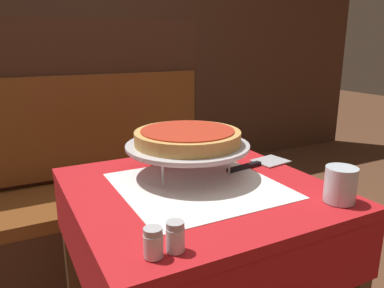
{
  "coord_description": "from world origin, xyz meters",
  "views": [
    {
      "loc": [
        -0.5,
        -0.91,
        1.14
      ],
      "look_at": [
        0.01,
        0.07,
        0.84
      ],
      "focal_mm": 35.0,
      "sensor_mm": 36.0,
      "label": 1
    }
  ],
  "objects_px": {
    "dining_table_rear": "(88,122)",
    "pizza_server": "(259,163)",
    "salt_shaker": "(153,243)",
    "pizza_pan_stand": "(188,147)",
    "booth_bench": "(93,206)",
    "pepper_shaker": "(175,236)",
    "water_glass_near": "(340,185)",
    "dining_table_front": "(198,222)",
    "condiment_caddy": "(102,103)",
    "deep_dish_pizza": "(188,137)"
  },
  "relations": [
    {
      "from": "dining_table_rear",
      "to": "deep_dish_pizza",
      "type": "distance_m",
      "value": 1.51
    },
    {
      "from": "pizza_pan_stand",
      "to": "condiment_caddy",
      "type": "distance_m",
      "value": 1.41
    },
    {
      "from": "dining_table_front",
      "to": "pizza_pan_stand",
      "type": "height_order",
      "value": "pizza_pan_stand"
    },
    {
      "from": "deep_dish_pizza",
      "to": "water_glass_near",
      "type": "relative_size",
      "value": 3.5
    },
    {
      "from": "dining_table_front",
      "to": "pizza_server",
      "type": "height_order",
      "value": "pizza_server"
    },
    {
      "from": "booth_bench",
      "to": "deep_dish_pizza",
      "type": "distance_m",
      "value": 0.9
    },
    {
      "from": "booth_bench",
      "to": "pizza_pan_stand",
      "type": "distance_m",
      "value": 0.89
    },
    {
      "from": "booth_bench",
      "to": "pizza_server",
      "type": "xyz_separation_m",
      "value": [
        0.42,
        -0.76,
        0.38
      ]
    },
    {
      "from": "condiment_caddy",
      "to": "dining_table_front",
      "type": "bearing_deg",
      "value": -93.85
    },
    {
      "from": "pepper_shaker",
      "to": "dining_table_front",
      "type": "bearing_deg",
      "value": 54.31
    },
    {
      "from": "pizza_pan_stand",
      "to": "deep_dish_pizza",
      "type": "distance_m",
      "value": 0.03
    },
    {
      "from": "pizza_server",
      "to": "pepper_shaker",
      "type": "height_order",
      "value": "pepper_shaker"
    },
    {
      "from": "salt_shaker",
      "to": "booth_bench",
      "type": "bearing_deg",
      "value": 83.93
    },
    {
      "from": "salt_shaker",
      "to": "pepper_shaker",
      "type": "xyz_separation_m",
      "value": [
        0.05,
        0.0,
        0.0
      ]
    },
    {
      "from": "pizza_server",
      "to": "booth_bench",
      "type": "bearing_deg",
      "value": 119.03
    },
    {
      "from": "dining_table_rear",
      "to": "salt_shaker",
      "type": "relative_size",
      "value": 12.3
    },
    {
      "from": "booth_bench",
      "to": "pizza_pan_stand",
      "type": "xyz_separation_m",
      "value": [
        0.16,
        -0.74,
        0.47
      ]
    },
    {
      "from": "deep_dish_pizza",
      "to": "salt_shaker",
      "type": "relative_size",
      "value": 5.38
    },
    {
      "from": "booth_bench",
      "to": "water_glass_near",
      "type": "distance_m",
      "value": 1.26
    },
    {
      "from": "dining_table_rear",
      "to": "pizza_pan_stand",
      "type": "xyz_separation_m",
      "value": [
        -0.01,
        -1.49,
        0.2
      ]
    },
    {
      "from": "booth_bench",
      "to": "pizza_server",
      "type": "relative_size",
      "value": 5.02
    },
    {
      "from": "salt_shaker",
      "to": "condiment_caddy",
      "type": "relative_size",
      "value": 0.42
    },
    {
      "from": "water_glass_near",
      "to": "condiment_caddy",
      "type": "relative_size",
      "value": 0.65
    },
    {
      "from": "dining_table_front",
      "to": "pizza_pan_stand",
      "type": "relative_size",
      "value": 1.87
    },
    {
      "from": "deep_dish_pizza",
      "to": "salt_shaker",
      "type": "height_order",
      "value": "deep_dish_pizza"
    },
    {
      "from": "dining_table_front",
      "to": "condiment_caddy",
      "type": "height_order",
      "value": "condiment_caddy"
    },
    {
      "from": "pizza_pan_stand",
      "to": "water_glass_near",
      "type": "height_order",
      "value": "pizza_pan_stand"
    },
    {
      "from": "booth_bench",
      "to": "salt_shaker",
      "type": "distance_m",
      "value": 1.21
    },
    {
      "from": "deep_dish_pizza",
      "to": "water_glass_near",
      "type": "bearing_deg",
      "value": -54.85
    },
    {
      "from": "pizza_pan_stand",
      "to": "water_glass_near",
      "type": "xyz_separation_m",
      "value": [
        0.26,
        -0.37,
        -0.04
      ]
    },
    {
      "from": "water_glass_near",
      "to": "condiment_caddy",
      "type": "height_order",
      "value": "condiment_caddy"
    },
    {
      "from": "pizza_pan_stand",
      "to": "pepper_shaker",
      "type": "relative_size",
      "value": 6.09
    },
    {
      "from": "pepper_shaker",
      "to": "dining_table_rear",
      "type": "bearing_deg",
      "value": 82.88
    },
    {
      "from": "booth_bench",
      "to": "pizza_server",
      "type": "height_order",
      "value": "booth_bench"
    },
    {
      "from": "salt_shaker",
      "to": "pepper_shaker",
      "type": "distance_m",
      "value": 0.05
    },
    {
      "from": "salt_shaker",
      "to": "pizza_pan_stand",
      "type": "bearing_deg",
      "value": 54.96
    },
    {
      "from": "pepper_shaker",
      "to": "deep_dish_pizza",
      "type": "bearing_deg",
      "value": 59.9
    },
    {
      "from": "water_glass_near",
      "to": "pepper_shaker",
      "type": "distance_m",
      "value": 0.49
    },
    {
      "from": "pepper_shaker",
      "to": "booth_bench",
      "type": "bearing_deg",
      "value": 86.33
    },
    {
      "from": "dining_table_rear",
      "to": "pizza_server",
      "type": "distance_m",
      "value": 1.54
    },
    {
      "from": "dining_table_rear",
      "to": "pizza_pan_stand",
      "type": "bearing_deg",
      "value": -90.29
    },
    {
      "from": "pepper_shaker",
      "to": "water_glass_near",
      "type": "bearing_deg",
      "value": 2.26
    },
    {
      "from": "booth_bench",
      "to": "pizza_server",
      "type": "bearing_deg",
      "value": -60.97
    },
    {
      "from": "pizza_pan_stand",
      "to": "salt_shaker",
      "type": "xyz_separation_m",
      "value": [
        -0.28,
        -0.39,
        -0.06
      ]
    },
    {
      "from": "dining_table_front",
      "to": "pizza_pan_stand",
      "type": "xyz_separation_m",
      "value": [
        0.01,
        0.1,
        0.21
      ]
    },
    {
      "from": "pizza_server",
      "to": "water_glass_near",
      "type": "bearing_deg",
      "value": -90.59
    },
    {
      "from": "dining_table_rear",
      "to": "dining_table_front",
      "type": "bearing_deg",
      "value": -90.8
    },
    {
      "from": "booth_bench",
      "to": "water_glass_near",
      "type": "xyz_separation_m",
      "value": [
        0.42,
        -1.11,
        0.42
      ]
    },
    {
      "from": "dining_table_front",
      "to": "water_glass_near",
      "type": "distance_m",
      "value": 0.43
    },
    {
      "from": "dining_table_front",
      "to": "pizza_server",
      "type": "xyz_separation_m",
      "value": [
        0.28,
        0.07,
        0.13
      ]
    }
  ]
}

